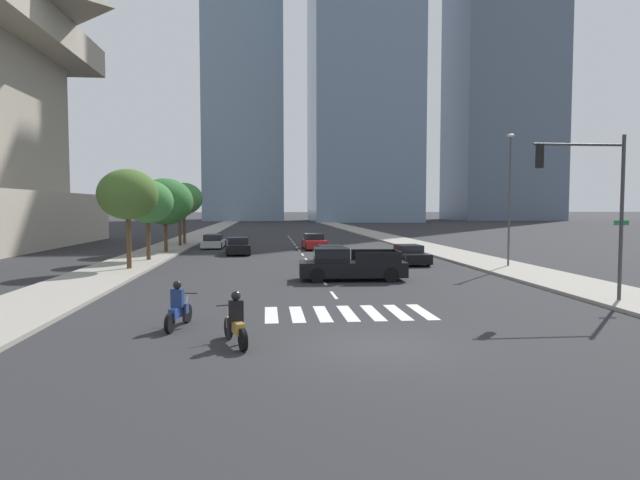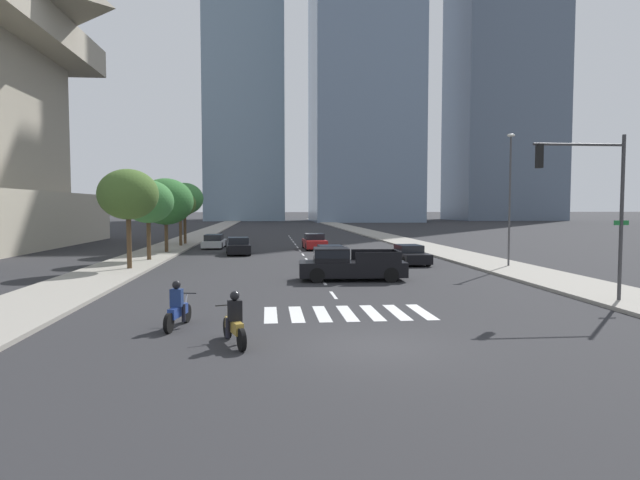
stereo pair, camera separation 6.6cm
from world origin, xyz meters
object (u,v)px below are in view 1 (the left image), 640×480
at_px(motorcycle_lead, 179,309).
at_px(street_tree_third, 165,202).
at_px(street_tree_nearest, 128,195).
at_px(street_tree_fourth, 180,204).
at_px(sedan_white_0, 330,255).
at_px(motorcycle_trailing, 235,324).
at_px(street_tree_second, 148,202).
at_px(traffic_signal_near, 592,189).
at_px(street_tree_fifth, 184,199).
at_px(street_lamp_east, 510,190).
at_px(sedan_silver_2, 214,242).
at_px(sedan_black_4, 409,255).
at_px(pickup_truck, 347,264).
at_px(sedan_black_3, 238,247).
at_px(sedan_red_1, 314,242).

distance_m(motorcycle_lead, street_tree_third, 28.50).
bearing_deg(street_tree_nearest, street_tree_fourth, 90.00).
distance_m(motorcycle_lead, sedan_white_0, 19.85).
height_order(motorcycle_trailing, street_tree_second, street_tree_second).
relative_size(motorcycle_lead, traffic_signal_near, 0.33).
xyz_separation_m(motorcycle_trailing, traffic_signal_near, (13.26, 4.96, 3.86)).
relative_size(motorcycle_trailing, street_tree_fifth, 0.35).
relative_size(sedan_white_0, street_lamp_east, 0.54).
bearing_deg(street_tree_fourth, sedan_silver_2, -26.54).
bearing_deg(motorcycle_trailing, street_tree_fifth, -7.55).
xyz_separation_m(sedan_silver_2, sedan_black_4, (14.21, -15.36, 0.00)).
xyz_separation_m(sedan_silver_2, street_tree_fifth, (-3.25, 4.39, 4.00)).
xyz_separation_m(pickup_truck, sedan_silver_2, (-8.92, 22.98, -0.23)).
bearing_deg(motorcycle_lead, traffic_signal_near, -68.56).
distance_m(street_tree_second, street_tree_fourth, 13.86).
height_order(sedan_white_0, street_tree_third, street_tree_third).
bearing_deg(street_tree_nearest, sedan_black_3, 61.38).
bearing_deg(street_lamp_east, sedan_red_1, 123.43).
xyz_separation_m(sedan_silver_2, street_tree_second, (-3.25, -12.24, 3.54)).
height_order(street_lamp_east, street_tree_fourth, street_lamp_east).
bearing_deg(street_tree_nearest, street_tree_fifth, 90.00).
height_order(motorcycle_trailing, street_tree_third, street_tree_third).
relative_size(street_tree_nearest, street_tree_fourth, 1.13).
bearing_deg(street_tree_fourth, traffic_signal_near, -57.72).
bearing_deg(sedan_black_4, traffic_signal_near, 8.78).
distance_m(traffic_signal_near, street_tree_nearest, 24.32).
xyz_separation_m(sedan_silver_2, traffic_signal_near, (17.21, -30.76, 3.87)).
relative_size(motorcycle_lead, street_tree_second, 0.39).
bearing_deg(sedan_red_1, street_tree_fifth, -120.09).
xyz_separation_m(motorcycle_lead, pickup_truck, (6.85, 10.46, 0.23)).
bearing_deg(street_tree_second, sedan_black_4, -10.12).
distance_m(street_lamp_east, street_tree_nearest, 22.94).
distance_m(motorcycle_trailing, sedan_black_3, 28.78).
relative_size(motorcycle_lead, sedan_black_4, 0.48).
bearing_deg(sedan_red_1, sedan_black_3, -55.63).
bearing_deg(sedan_black_3, sedan_white_0, -145.96).
xyz_separation_m(motorcycle_lead, sedan_black_4, (12.14, 18.09, -0.00)).
bearing_deg(street_tree_third, street_tree_nearest, -90.00).
relative_size(pickup_truck, street_tree_fourth, 1.07).
height_order(motorcycle_lead, street_tree_fifth, street_tree_fifth).
bearing_deg(pickup_truck, street_tree_nearest, -21.17).
bearing_deg(street_tree_second, motorcycle_lead, -75.91).
xyz_separation_m(pickup_truck, street_tree_fourth, (-12.17, 24.61, 3.22)).
relative_size(traffic_signal_near, street_tree_nearest, 1.09).
bearing_deg(sedan_red_1, sedan_silver_2, -105.67).
bearing_deg(street_tree_fifth, motorcycle_lead, -81.99).
height_order(motorcycle_trailing, sedan_black_3, motorcycle_trailing).
relative_size(sedan_black_3, street_tree_nearest, 0.75).
bearing_deg(sedan_silver_2, motorcycle_trailing, -172.19).
relative_size(sedan_black_4, traffic_signal_near, 0.69).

